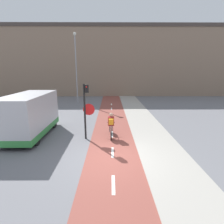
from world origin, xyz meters
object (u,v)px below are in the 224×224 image
Objects in this scene: van at (31,116)px; traffic_light_pole at (86,106)px; street_lamp_far at (76,62)px; cyclist_near at (111,126)px.

traffic_light_pole is at bearing -9.08° from van.
street_lamp_far reaches higher than traffic_light_pole.
street_lamp_far is at bearing 109.73° from cyclist_near.
traffic_light_pole is 3.62m from van.
street_lamp_far is 11.85m from van.
van is at bearing -93.97° from street_lamp_far.
cyclist_near is at bearing -70.27° from street_lamp_far.
traffic_light_pole is 0.69× the size of van.
traffic_light_pole reaches higher than cyclist_near.
van is at bearing 176.30° from cyclist_near.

